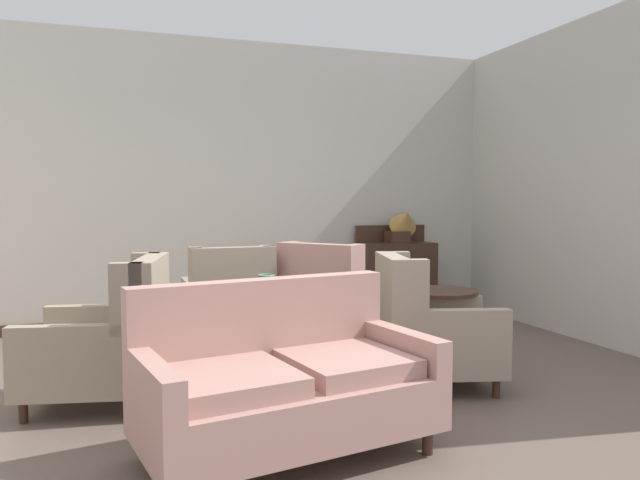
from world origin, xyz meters
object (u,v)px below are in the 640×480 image
(armchair_foreground_right, at_px, (331,303))
(sideboard, at_px, (396,275))
(porcelain_vase, at_px, (266,299))
(armchair_back_corner, at_px, (228,305))
(coffee_table, at_px, (275,332))
(settee, at_px, (284,383))
(armchair_far_left, at_px, (427,330))
(side_table, at_px, (439,322))
(armchair_beside_settee, at_px, (110,342))
(gramophone, at_px, (403,223))

(armchair_foreground_right, relative_size, sideboard, 1.01)
(porcelain_vase, relative_size, armchair_back_corner, 0.32)
(coffee_table, xyz_separation_m, settee, (-0.23, -1.11, -0.03))
(porcelain_vase, bearing_deg, armchair_foreground_right, 48.71)
(armchair_back_corner, xyz_separation_m, sideboard, (2.20, 1.02, 0.08))
(armchair_foreground_right, distance_m, sideboard, 1.83)
(armchair_far_left, xyz_separation_m, armchair_back_corner, (-1.20, 1.58, 0.00))
(side_table, bearing_deg, armchair_beside_settee, 178.49)
(armchair_beside_settee, height_order, armchair_far_left, armchair_beside_settee)
(side_table, relative_size, gramophone, 1.34)
(armchair_back_corner, distance_m, gramophone, 2.53)
(settee, height_order, sideboard, sideboard)
(armchair_back_corner, bearing_deg, settee, 85.87)
(settee, relative_size, armchair_foreground_right, 1.54)
(porcelain_vase, xyz_separation_m, side_table, (1.42, -0.03, -0.26))
(sideboard, bearing_deg, armchair_far_left, -110.96)
(armchair_beside_settee, height_order, gramophone, gramophone)
(side_table, height_order, sideboard, sideboard)
(coffee_table, height_order, sideboard, sideboard)
(armchair_far_left, bearing_deg, settee, 136.65)
(coffee_table, height_order, armchair_far_left, armchair_far_left)
(armchair_beside_settee, bearing_deg, porcelain_vase, 99.98)
(side_table, bearing_deg, settee, -144.71)
(armchair_back_corner, relative_size, gramophone, 1.95)
(coffee_table, height_order, porcelain_vase, porcelain_vase)
(settee, distance_m, side_table, 1.96)
(porcelain_vase, bearing_deg, armchair_back_corner, 93.00)
(armchair_far_left, relative_size, armchair_back_corner, 1.02)
(settee, height_order, armchair_beside_settee, armchair_beside_settee)
(coffee_table, distance_m, sideboard, 3.11)
(porcelain_vase, height_order, side_table, porcelain_vase)
(porcelain_vase, xyz_separation_m, armchair_beside_settee, (-1.09, 0.04, -0.25))
(porcelain_vase, relative_size, sideboard, 0.29)
(settee, xyz_separation_m, armchair_back_corner, (0.12, 2.40, 0.03))
(settee, bearing_deg, armchair_back_corner, 76.61)
(armchair_foreground_right, height_order, side_table, armchair_foreground_right)
(side_table, bearing_deg, sideboard, 72.64)
(armchair_beside_settee, relative_size, armchair_far_left, 1.04)
(coffee_table, relative_size, armchair_back_corner, 0.84)
(coffee_table, bearing_deg, side_table, 1.14)
(armchair_beside_settee, xyz_separation_m, armchair_foreground_right, (1.93, 0.92, 0.02))
(armchair_back_corner, bearing_deg, side_table, 138.21)
(settee, bearing_deg, armchair_foreground_right, 53.68)
(settee, height_order, armchair_far_left, armchair_far_left)
(coffee_table, height_order, settee, settee)
(coffee_table, relative_size, porcelain_vase, 2.63)
(armchair_back_corner, distance_m, side_table, 1.95)
(side_table, xyz_separation_m, gramophone, (0.76, 2.20, 0.72))
(porcelain_vase, distance_m, armchair_beside_settee, 1.12)
(settee, distance_m, armchair_foreground_right, 2.35)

